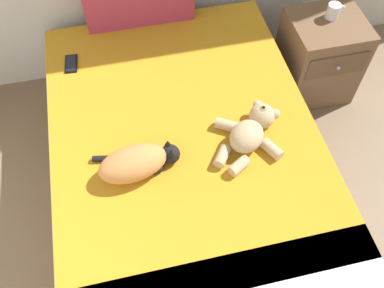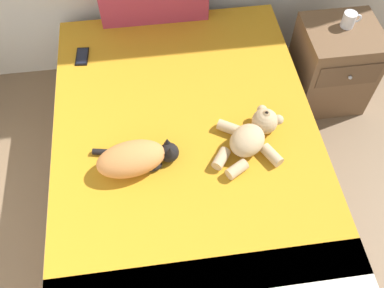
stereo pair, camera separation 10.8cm
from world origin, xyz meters
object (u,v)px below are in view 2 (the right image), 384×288
at_px(cell_phone, 82,56).
at_px(teddy_bear, 252,135).
at_px(cat, 135,158).
at_px(nightstand, 332,66).
at_px(bed, 187,158).
at_px(mug, 349,20).

bearing_deg(cell_phone, teddy_bear, -40.70).
relative_size(cat, cell_phone, 2.85).
height_order(teddy_bear, nightstand, teddy_bear).
relative_size(bed, cell_phone, 13.33).
bearing_deg(bed, cell_phone, 130.69).
relative_size(cell_phone, mug, 1.28).
distance_m(teddy_bear, cell_phone, 1.16).
relative_size(bed, mug, 17.02).
distance_m(cell_phone, nightstand, 1.62).
bearing_deg(teddy_bear, nightstand, 43.03).
bearing_deg(mug, nightstand, -120.15).
distance_m(bed, cat, 0.46).
xyz_separation_m(cat, teddy_bear, (0.60, 0.06, -0.01)).
xyz_separation_m(cat, nightstand, (1.32, 0.74, -0.28)).
distance_m(cat, mug, 1.56).
bearing_deg(cell_phone, bed, -49.31).
bearing_deg(nightstand, mug, 59.85).
relative_size(cat, teddy_bear, 1.06).
xyz_separation_m(teddy_bear, nightstand, (0.72, 0.67, -0.27)).
bearing_deg(cell_phone, cat, -71.08).
bearing_deg(bed, cat, -147.26).
bearing_deg(teddy_bear, mug, 43.79).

